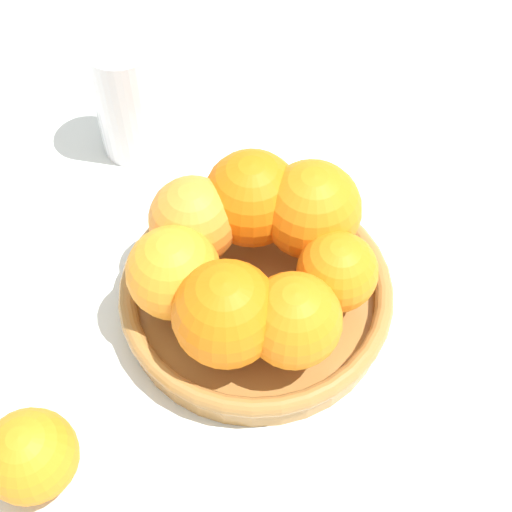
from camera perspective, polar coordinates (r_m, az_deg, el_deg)
The scene contains 5 objects.
ground_plane at distance 0.62m, azimuth -0.00°, elevation -4.02°, with size 4.00×4.00×0.00m, color silver.
fruit_bowl at distance 0.60m, azimuth -0.00°, elevation -3.11°, with size 0.23×0.23×0.04m.
orange_pile at distance 0.56m, azimuth -0.22°, elevation 0.29°, with size 0.20×0.20×0.08m.
stray_orange at distance 0.55m, azimuth -17.58°, elevation -15.00°, with size 0.07×0.07×0.07m, color orange.
drinking_glass at distance 0.71m, azimuth -9.90°, elevation 12.35°, with size 0.07×0.07×0.12m, color white.
Camera 1 is at (-0.18, -0.28, 0.52)m, focal length 50.00 mm.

